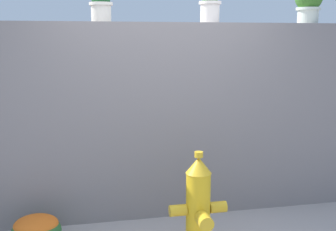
% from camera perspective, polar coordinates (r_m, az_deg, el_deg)
% --- Properties ---
extents(stone_wall, '(6.60, 0.35, 2.10)m').
position_cam_1_polar(stone_wall, '(4.63, -1.11, -0.68)').
color(stone_wall, gray).
rests_on(stone_wall, ground).
extents(potted_plant_2, '(0.24, 0.24, 0.37)m').
position_cam_1_polar(potted_plant_2, '(4.53, -9.02, 14.96)').
color(potted_plant_2, beige).
rests_on(potted_plant_2, stone_wall).
extents(potted_plant_3, '(0.24, 0.24, 0.40)m').
position_cam_1_polar(potted_plant_3, '(4.66, 5.68, 15.20)').
color(potted_plant_3, silver).
rests_on(potted_plant_3, stone_wall).
extents(fire_hydrant, '(0.53, 0.43, 0.95)m').
position_cam_1_polar(fire_hydrant, '(3.93, 4.11, -12.23)').
color(fire_hydrant, gold).
rests_on(fire_hydrant, ground).
extents(flower_bush_left, '(0.46, 0.42, 0.31)m').
position_cam_1_polar(flower_bush_left, '(4.31, -17.29, -14.44)').
color(flower_bush_left, '#2A612D').
rests_on(flower_bush_left, ground).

